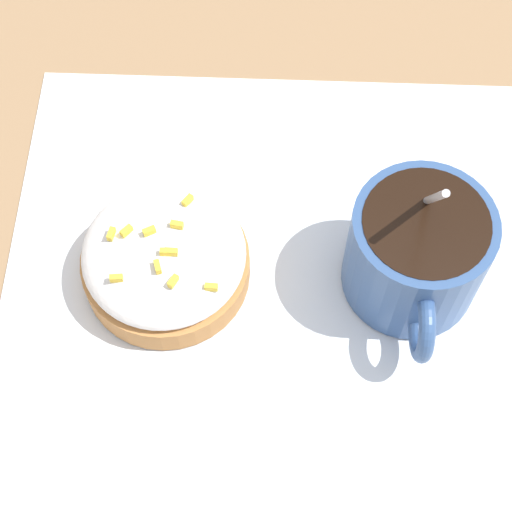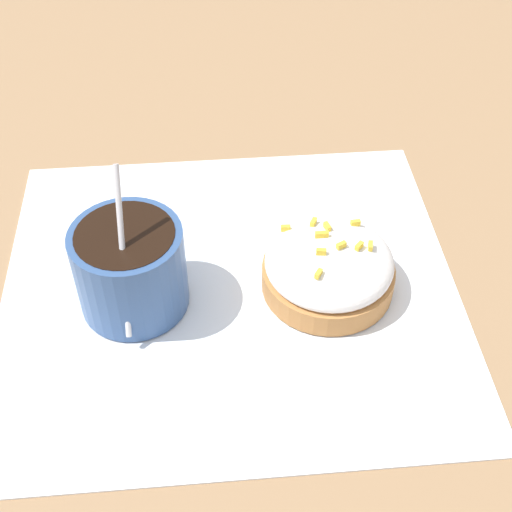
# 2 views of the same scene
# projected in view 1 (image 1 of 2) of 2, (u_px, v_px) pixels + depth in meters

# --- Properties ---
(ground_plane) EXTENTS (3.00, 3.00, 0.00)m
(ground_plane) POSITION_uv_depth(u_px,v_px,m) (289.00, 290.00, 0.50)
(ground_plane) COLOR #93704C
(paper_napkin) EXTENTS (0.35, 0.32, 0.00)m
(paper_napkin) POSITION_uv_depth(u_px,v_px,m) (289.00, 289.00, 0.50)
(paper_napkin) COLOR white
(paper_napkin) RESTS_ON ground_plane
(coffee_cup) EXTENTS (0.08, 0.11, 0.12)m
(coffee_cup) POSITION_uv_depth(u_px,v_px,m) (418.00, 252.00, 0.47)
(coffee_cup) COLOR #335184
(coffee_cup) RESTS_ON paper_napkin
(frosted_pastry) EXTENTS (0.10, 0.10, 0.05)m
(frosted_pastry) POSITION_uv_depth(u_px,v_px,m) (165.00, 258.00, 0.49)
(frosted_pastry) COLOR #B2753D
(frosted_pastry) RESTS_ON paper_napkin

